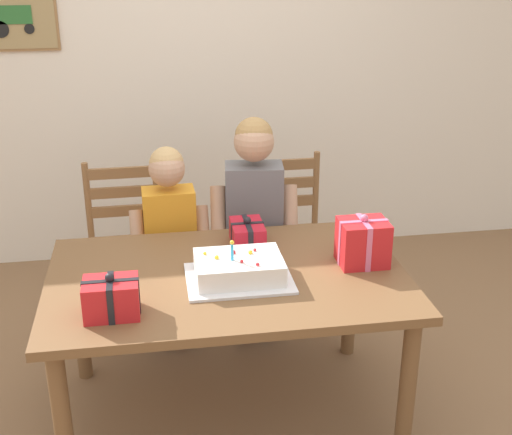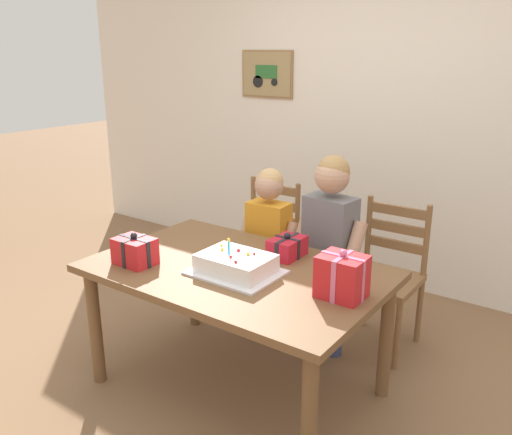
% 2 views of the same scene
% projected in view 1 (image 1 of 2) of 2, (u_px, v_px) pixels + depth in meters
% --- Properties ---
extents(ground_plane, '(20.00, 20.00, 0.00)m').
position_uv_depth(ground_plane, '(230.00, 412.00, 3.18)').
color(ground_plane, '#846042').
extents(back_wall, '(6.40, 0.11, 2.60)m').
position_uv_depth(back_wall, '(191.00, 64.00, 4.39)').
color(back_wall, silver).
rests_on(back_wall, ground).
extents(dining_table, '(1.53, 0.97, 0.72)m').
position_uv_depth(dining_table, '(228.00, 292.00, 2.94)').
color(dining_table, brown).
rests_on(dining_table, ground).
extents(birthday_cake, '(0.44, 0.34, 0.19)m').
position_uv_depth(birthday_cake, '(239.00, 269.00, 2.84)').
color(birthday_cake, silver).
rests_on(birthday_cake, dining_table).
extents(gift_box_red_large, '(0.21, 0.18, 0.23)m').
position_uv_depth(gift_box_red_large, '(363.00, 242.00, 2.97)').
color(gift_box_red_large, red).
rests_on(gift_box_red_large, dining_table).
extents(gift_box_beside_cake, '(0.21, 0.16, 0.18)m').
position_uv_depth(gift_box_beside_cake, '(111.00, 298.00, 2.57)').
color(gift_box_beside_cake, red).
rests_on(gift_box_beside_cake, dining_table).
extents(gift_box_corner_small, '(0.15, 0.22, 0.14)m').
position_uv_depth(gift_box_corner_small, '(247.00, 234.00, 3.17)').
color(gift_box_corner_small, red).
rests_on(gift_box_corner_small, dining_table).
extents(chair_left, '(0.43, 0.43, 0.92)m').
position_uv_depth(chair_left, '(126.00, 247.00, 3.77)').
color(chair_left, brown).
rests_on(chair_left, ground).
extents(chair_right, '(0.42, 0.42, 0.92)m').
position_uv_depth(chair_right, '(288.00, 236.00, 3.90)').
color(chair_right, brown).
rests_on(chair_right, ground).
extents(child_older, '(0.47, 0.28, 1.24)m').
position_uv_depth(child_older, '(254.00, 211.00, 3.49)').
color(child_older, '#38426B').
rests_on(child_older, ground).
extents(child_younger, '(0.40, 0.23, 1.11)m').
position_uv_depth(child_younger, '(170.00, 230.00, 3.46)').
color(child_younger, '#38426B').
rests_on(child_younger, ground).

